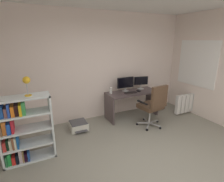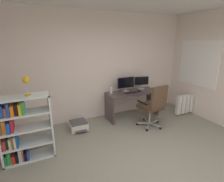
{
  "view_description": "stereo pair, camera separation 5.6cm",
  "coord_description": "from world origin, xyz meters",
  "px_view_note": "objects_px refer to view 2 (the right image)",
  "views": [
    {
      "loc": [
        -1.71,
        -1.81,
        2.09
      ],
      "look_at": [
        0.02,
        1.76,
        0.92
      ],
      "focal_mm": 28.24,
      "sensor_mm": 36.0,
      "label": 1
    },
    {
      "loc": [
        -1.66,
        -1.83,
        2.09
      ],
      "look_at": [
        0.02,
        1.76,
        0.92
      ],
      "focal_mm": 28.24,
      "sensor_mm": 36.0,
      "label": 2
    }
  ],
  "objects_px": {
    "desk": "(132,98)",
    "printer": "(78,125)",
    "desktop_speaker": "(111,91)",
    "radiator": "(190,103)",
    "office_chair": "(154,104)",
    "desk_lamp": "(26,81)",
    "computer_mouse": "(139,91)",
    "bookshelf": "(20,130)",
    "monitor_main": "(126,83)",
    "keyboard": "(131,93)",
    "monitor_secondary": "(141,82)"
  },
  "relations": [
    {
      "from": "keyboard",
      "to": "computer_mouse",
      "type": "distance_m",
      "value": 0.27
    },
    {
      "from": "monitor_main",
      "to": "keyboard",
      "type": "xyz_separation_m",
      "value": [
        0.03,
        -0.22,
        -0.21
      ]
    },
    {
      "from": "keyboard",
      "to": "bookshelf",
      "type": "bearing_deg",
      "value": -161.68
    },
    {
      "from": "desk",
      "to": "desk_lamp",
      "type": "bearing_deg",
      "value": -163.4
    },
    {
      "from": "computer_mouse",
      "to": "bookshelf",
      "type": "relative_size",
      "value": 0.08
    },
    {
      "from": "bookshelf",
      "to": "keyboard",
      "type": "bearing_deg",
      "value": 14.34
    },
    {
      "from": "desk",
      "to": "radiator",
      "type": "bearing_deg",
      "value": -18.34
    },
    {
      "from": "desk",
      "to": "radiator",
      "type": "height_order",
      "value": "desk"
    },
    {
      "from": "computer_mouse",
      "to": "radiator",
      "type": "relative_size",
      "value": 0.1
    },
    {
      "from": "bookshelf",
      "to": "radiator",
      "type": "xyz_separation_m",
      "value": [
        4.34,
        0.21,
        -0.26
      ]
    },
    {
      "from": "desktop_speaker",
      "to": "bookshelf",
      "type": "height_order",
      "value": "bookshelf"
    },
    {
      "from": "monitor_main",
      "to": "keyboard",
      "type": "bearing_deg",
      "value": -82.79
    },
    {
      "from": "monitor_main",
      "to": "office_chair",
      "type": "bearing_deg",
      "value": -74.6
    },
    {
      "from": "monitor_secondary",
      "to": "printer",
      "type": "distance_m",
      "value": 2.1
    },
    {
      "from": "keyboard",
      "to": "desktop_speaker",
      "type": "relative_size",
      "value": 2.0
    },
    {
      "from": "computer_mouse",
      "to": "radiator",
      "type": "height_order",
      "value": "computer_mouse"
    },
    {
      "from": "monitor_secondary",
      "to": "office_chair",
      "type": "xyz_separation_m",
      "value": [
        -0.26,
        -0.91,
        -0.33
      ]
    },
    {
      "from": "monitor_main",
      "to": "printer",
      "type": "relative_size",
      "value": 1.02
    },
    {
      "from": "desktop_speaker",
      "to": "keyboard",
      "type": "bearing_deg",
      "value": -19.49
    },
    {
      "from": "desk",
      "to": "monitor_secondary",
      "type": "xyz_separation_m",
      "value": [
        0.37,
        0.14,
        0.41
      ]
    },
    {
      "from": "printer",
      "to": "monitor_main",
      "type": "bearing_deg",
      "value": 8.47
    },
    {
      "from": "monitor_main",
      "to": "printer",
      "type": "distance_m",
      "value": 1.66
    },
    {
      "from": "bookshelf",
      "to": "radiator",
      "type": "relative_size",
      "value": 1.16
    },
    {
      "from": "monitor_main",
      "to": "bookshelf",
      "type": "relative_size",
      "value": 0.41
    },
    {
      "from": "keyboard",
      "to": "bookshelf",
      "type": "relative_size",
      "value": 0.29
    },
    {
      "from": "computer_mouse",
      "to": "desktop_speaker",
      "type": "bearing_deg",
      "value": 156.22
    },
    {
      "from": "monitor_secondary",
      "to": "desktop_speaker",
      "type": "relative_size",
      "value": 2.35
    },
    {
      "from": "office_chair",
      "to": "bookshelf",
      "type": "xyz_separation_m",
      "value": [
        -2.83,
        0.02,
        -0.03
      ]
    },
    {
      "from": "printer",
      "to": "computer_mouse",
      "type": "bearing_deg",
      "value": 0.31
    },
    {
      "from": "monitor_secondary",
      "to": "computer_mouse",
      "type": "relative_size",
      "value": 4.0
    },
    {
      "from": "desk_lamp",
      "to": "computer_mouse",
      "type": "bearing_deg",
      "value": 14.39
    },
    {
      "from": "radiator",
      "to": "desktop_speaker",
      "type": "bearing_deg",
      "value": 164.26
    },
    {
      "from": "radiator",
      "to": "desk",
      "type": "bearing_deg",
      "value": 161.66
    },
    {
      "from": "monitor_secondary",
      "to": "keyboard",
      "type": "relative_size",
      "value": 1.18
    },
    {
      "from": "monitor_main",
      "to": "desk_lamp",
      "type": "bearing_deg",
      "value": -159.57
    },
    {
      "from": "monitor_main",
      "to": "desk",
      "type": "bearing_deg",
      "value": -44.75
    },
    {
      "from": "bookshelf",
      "to": "desk_lamp",
      "type": "distance_m",
      "value": 0.86
    },
    {
      "from": "bookshelf",
      "to": "desk_lamp",
      "type": "bearing_deg",
      "value": -0.14
    },
    {
      "from": "desk",
      "to": "printer",
      "type": "bearing_deg",
      "value": -177.3
    },
    {
      "from": "monitor_main",
      "to": "desk_lamp",
      "type": "xyz_separation_m",
      "value": [
        -2.39,
        -0.89,
        0.48
      ]
    },
    {
      "from": "office_chair",
      "to": "desk_lamp",
      "type": "relative_size",
      "value": 3.3
    },
    {
      "from": "office_chair",
      "to": "desk_lamp",
      "type": "xyz_separation_m",
      "value": [
        -2.64,
        0.02,
        0.81
      ]
    },
    {
      "from": "desk",
      "to": "monitor_secondary",
      "type": "bearing_deg",
      "value": 20.45
    },
    {
      "from": "keyboard",
      "to": "office_chair",
      "type": "relative_size",
      "value": 0.31
    },
    {
      "from": "desk",
      "to": "bookshelf",
      "type": "relative_size",
      "value": 1.2
    },
    {
      "from": "monitor_main",
      "to": "desktop_speaker",
      "type": "height_order",
      "value": "monitor_main"
    },
    {
      "from": "office_chair",
      "to": "bookshelf",
      "type": "height_order",
      "value": "bookshelf"
    },
    {
      "from": "desktop_speaker",
      "to": "radiator",
      "type": "bearing_deg",
      "value": -15.74
    },
    {
      "from": "desk_lamp",
      "to": "office_chair",
      "type": "bearing_deg",
      "value": -0.34
    },
    {
      "from": "keyboard",
      "to": "radiator",
      "type": "xyz_separation_m",
      "value": [
        1.74,
        -0.45,
        -0.41
      ]
    }
  ]
}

